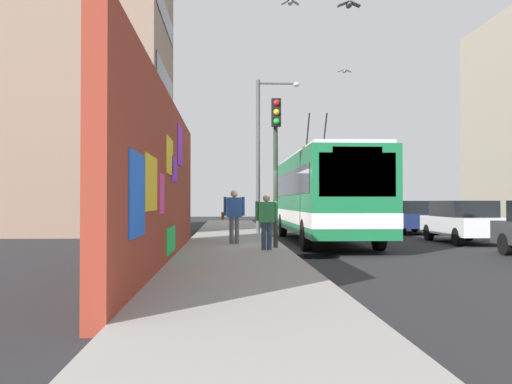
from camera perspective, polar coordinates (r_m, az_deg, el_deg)
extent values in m
plane|color=#232326|center=(17.65, 3.01, -6.01)|extent=(80.00, 80.00, 0.00)
cube|color=gray|center=(17.55, -2.22, -5.79)|extent=(48.00, 3.20, 0.15)
cube|color=maroon|center=(13.97, -9.22, 1.10)|extent=(14.78, 0.30, 4.10)
cube|color=#8C19D8|center=(16.49, -7.71, 4.67)|extent=(1.59, 0.02, 1.15)
cube|color=#F2338C|center=(11.89, -9.54, -0.17)|extent=(0.83, 0.02, 0.84)
cube|color=blue|center=(8.72, -11.94, -0.27)|extent=(1.48, 0.02, 1.29)
cube|color=green|center=(13.88, -8.62, -4.83)|extent=(2.07, 0.02, 0.63)
cube|color=yellow|center=(10.27, -10.58, 0.89)|extent=(1.58, 0.02, 1.00)
cube|color=#8C19D8|center=(14.73, -8.27, 2.28)|extent=(1.38, 0.02, 0.65)
cube|color=yellow|center=(13.54, -8.74, 3.63)|extent=(1.48, 0.02, 0.87)
cube|color=gray|center=(30.51, -17.59, 17.00)|extent=(8.54, 8.57, 21.87)
cube|color=black|center=(28.39, -9.19, 4.81)|extent=(7.26, 0.04, 1.10)
cube|color=black|center=(28.89, -9.17, 11.14)|extent=(7.26, 0.04, 1.10)
cube|color=black|center=(29.72, -9.16, 17.18)|extent=(7.26, 0.04, 1.10)
cube|color=#19723F|center=(21.42, 6.79, -0.24)|extent=(11.37, 2.55, 2.74)
cube|color=silver|center=(21.48, 6.78, 3.58)|extent=(10.91, 2.34, 0.12)
cube|color=white|center=(21.42, 6.79, -2.43)|extent=(11.39, 2.57, 0.44)
cube|color=black|center=(15.88, 10.25, 1.75)|extent=(0.04, 2.17, 1.23)
cube|color=black|center=(21.43, 6.78, 0.86)|extent=(10.46, 2.58, 0.88)
cube|color=orange|center=(15.93, 10.24, 4.05)|extent=(0.06, 1.40, 0.28)
cylinder|color=black|center=(23.30, 6.91, 5.30)|extent=(1.43, 0.06, 2.00)
cylinder|color=black|center=(23.19, 5.20, 5.33)|extent=(1.43, 0.06, 2.00)
cylinder|color=black|center=(18.14, 12.36, -4.26)|extent=(1.00, 0.28, 1.00)
cylinder|color=black|center=(17.68, 5.10, -4.37)|extent=(1.00, 0.28, 1.00)
cylinder|color=black|center=(25.22, 7.98, -3.34)|extent=(1.00, 0.28, 1.00)
cylinder|color=black|center=(24.89, 2.74, -3.38)|extent=(1.00, 0.28, 1.00)
cylinder|color=black|center=(17.76, 24.02, -4.86)|extent=(0.64, 0.22, 0.64)
cube|color=white|center=(22.37, 20.31, -3.21)|extent=(4.27, 1.82, 0.66)
cube|color=black|center=(22.43, 20.22, -1.60)|extent=(2.56, 1.64, 0.60)
cylinder|color=black|center=(21.46, 23.81, -4.17)|extent=(0.64, 0.22, 0.64)
cylinder|color=black|center=(20.78, 19.79, -4.30)|extent=(0.64, 0.22, 0.64)
cylinder|color=black|center=(24.00, 20.77, -3.84)|extent=(0.64, 0.22, 0.64)
cylinder|color=black|center=(23.39, 17.12, -3.94)|extent=(0.64, 0.22, 0.64)
cube|color=navy|center=(28.31, 15.22, -2.75)|extent=(4.35, 1.78, 0.66)
cube|color=black|center=(28.38, 15.16, -1.48)|extent=(2.61, 1.60, 0.60)
cylinder|color=black|center=(27.23, 17.76, -3.51)|extent=(0.64, 0.22, 0.64)
cylinder|color=black|center=(26.71, 14.57, -3.57)|extent=(0.64, 0.22, 0.64)
cylinder|color=black|center=(29.93, 15.81, -3.28)|extent=(0.64, 0.22, 0.64)
cylinder|color=black|center=(29.46, 12.89, -3.33)|extent=(0.64, 0.22, 0.64)
cube|color=#B7B7BC|center=(33.63, 12.26, -2.48)|extent=(4.19, 1.92, 0.66)
cube|color=black|center=(33.70, 12.22, -1.40)|extent=(2.51, 1.73, 0.60)
cylinder|color=black|center=(32.55, 14.37, -3.10)|extent=(0.64, 0.22, 0.64)
cylinder|color=black|center=(32.08, 11.43, -3.14)|extent=(0.64, 0.22, 0.64)
cylinder|color=black|center=(35.20, 13.02, -2.94)|extent=(0.64, 0.22, 0.64)
cylinder|color=black|center=(34.76, 10.30, -2.98)|extent=(0.64, 0.22, 0.64)
cylinder|color=#2D3F59|center=(16.33, 1.36, -4.49)|extent=(0.14, 0.14, 0.79)
cylinder|color=#2D3F59|center=(16.32, 0.79, -4.49)|extent=(0.14, 0.14, 0.79)
cube|color=#338C4C|center=(16.30, 1.07, -2.05)|extent=(0.22, 0.46, 0.60)
cylinder|color=#338C4C|center=(16.32, 2.06, -1.94)|extent=(0.09, 0.09, 0.57)
cylinder|color=#338C4C|center=(16.28, 0.08, -1.94)|extent=(0.09, 0.09, 0.57)
sphere|color=tan|center=(16.30, 1.07, -0.62)|extent=(0.22, 0.22, 0.22)
cylinder|color=#595960|center=(18.63, -1.95, -3.92)|extent=(0.14, 0.14, 0.88)
cylinder|color=#595960|center=(18.62, -2.50, -3.92)|extent=(0.14, 0.14, 0.88)
cube|color=#264C99|center=(18.60, -2.22, -1.56)|extent=(0.22, 0.51, 0.66)
cylinder|color=#264C99|center=(18.61, -1.28, -1.46)|extent=(0.09, 0.09, 0.63)
cylinder|color=#264C99|center=(18.60, -3.17, -1.46)|extent=(0.09, 0.09, 0.63)
sphere|color=tan|center=(18.60, -2.22, -0.18)|extent=(0.24, 0.24, 0.24)
cube|color=#593319|center=(18.60, -3.38, -2.42)|extent=(0.14, 0.10, 0.24)
cylinder|color=#2D382D|center=(17.10, 2.00, 1.93)|extent=(0.14, 0.14, 4.53)
cube|color=black|center=(17.07, 2.06, 8.05)|extent=(0.20, 0.28, 0.84)
sphere|color=red|center=(17.01, 2.09, 9.04)|extent=(0.18, 0.18, 0.18)
sphere|color=yellow|center=(16.97, 2.09, 8.11)|extent=(0.18, 0.18, 0.18)
sphere|color=green|center=(16.92, 2.09, 7.17)|extent=(0.18, 0.18, 0.18)
cylinder|color=#4C4C51|center=(24.97, 0.21, 3.64)|extent=(0.18, 0.18, 6.81)
cylinder|color=#4C4C51|center=(25.50, 2.17, 10.95)|extent=(0.10, 1.72, 0.10)
ellipsoid|color=silver|center=(25.58, 4.12, 10.80)|extent=(0.44, 0.28, 0.20)
ellipsoid|color=gray|center=(22.30, 8.97, 12.00)|extent=(0.32, 0.14, 0.12)
cube|color=gray|center=(22.34, 9.33, 12.06)|extent=(0.20, 0.27, 0.12)
cube|color=gray|center=(22.28, 8.61, 12.09)|extent=(0.20, 0.27, 0.12)
ellipsoid|color=gray|center=(17.71, 3.51, 18.59)|extent=(0.32, 0.14, 0.12)
cube|color=gray|center=(17.74, 3.98, 18.67)|extent=(0.20, 0.25, 0.16)
cube|color=gray|center=(17.71, 3.03, 18.70)|extent=(0.20, 0.25, 0.16)
ellipsoid|color=#47474C|center=(14.30, 9.41, 18.18)|extent=(0.32, 0.14, 0.12)
cube|color=#47474C|center=(14.34, 9.99, 18.26)|extent=(0.20, 0.27, 0.12)
cube|color=#47474C|center=(14.28, 8.83, 18.34)|extent=(0.20, 0.27, 0.12)
cylinder|color=black|center=(15.97, 5.83, -6.53)|extent=(1.51, 1.51, 0.00)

